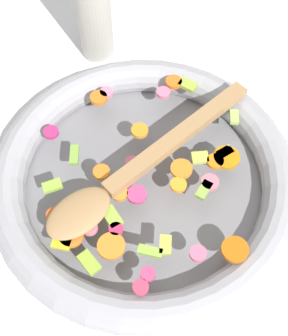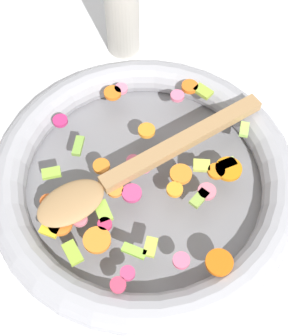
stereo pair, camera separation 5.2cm
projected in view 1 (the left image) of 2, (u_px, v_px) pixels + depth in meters
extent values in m
plane|color=silver|center=(144.00, 186.00, 0.67)|extent=(4.00, 4.00, 0.00)
cylinder|color=slate|center=(144.00, 184.00, 0.66)|extent=(0.37, 0.37, 0.01)
torus|color=#9E9EA5|center=(144.00, 177.00, 0.64)|extent=(0.42, 0.42, 0.05)
cylinder|color=orange|center=(181.00, 169.00, 0.62)|extent=(0.03, 0.03, 0.01)
cylinder|color=orange|center=(99.00, 98.00, 0.68)|extent=(0.04, 0.04, 0.01)
cylinder|color=orange|center=(140.00, 131.00, 0.65)|extent=(0.03, 0.03, 0.01)
cylinder|color=orange|center=(235.00, 250.00, 0.56)|extent=(0.05, 0.05, 0.01)
cylinder|color=orange|center=(174.00, 82.00, 0.70)|extent=(0.03, 0.03, 0.01)
cylinder|color=orange|center=(178.00, 185.00, 0.61)|extent=(0.02, 0.02, 0.01)
cylinder|color=orange|center=(71.00, 236.00, 0.57)|extent=(0.04, 0.04, 0.01)
cylinder|color=orange|center=(54.00, 215.00, 0.58)|extent=(0.03, 0.03, 0.01)
cylinder|color=orange|center=(215.00, 161.00, 0.63)|extent=(0.03, 0.03, 0.01)
cylinder|color=orange|center=(102.00, 172.00, 0.62)|extent=(0.03, 0.03, 0.01)
cylinder|color=orange|center=(120.00, 193.00, 0.60)|extent=(0.03, 0.03, 0.01)
cylinder|color=orange|center=(111.00, 246.00, 0.56)|extent=(0.04, 0.04, 0.01)
cylinder|color=orange|center=(226.00, 158.00, 0.63)|extent=(0.05, 0.05, 0.01)
cube|color=#99C744|center=(112.00, 217.00, 0.58)|extent=(0.03, 0.02, 0.01)
cube|color=#80AC44|center=(74.00, 155.00, 0.63)|extent=(0.03, 0.03, 0.01)
cube|color=#94D143|center=(150.00, 251.00, 0.56)|extent=(0.03, 0.03, 0.01)
cube|color=#B9DD5C|center=(225.00, 153.00, 0.63)|extent=(0.02, 0.02, 0.01)
cube|color=#95B737|center=(89.00, 263.00, 0.55)|extent=(0.03, 0.02, 0.01)
cube|color=#BBCF49|center=(165.00, 245.00, 0.56)|extent=(0.03, 0.03, 0.01)
cube|color=#94C340|center=(52.00, 186.00, 0.61)|extent=(0.02, 0.03, 0.01)
cube|color=#9EBC3C|center=(188.00, 85.00, 0.70)|extent=(0.03, 0.02, 0.01)
cube|color=#90AF48|center=(204.00, 190.00, 0.60)|extent=(0.02, 0.03, 0.01)
cube|color=#A6DB5E|center=(234.00, 117.00, 0.66)|extent=(0.03, 0.02, 0.01)
cube|color=#BDCA4E|center=(200.00, 158.00, 0.63)|extent=(0.03, 0.03, 0.01)
cube|color=#85C234|center=(65.00, 211.00, 0.59)|extent=(0.03, 0.03, 0.01)
cylinder|color=#D23F7A|center=(137.00, 195.00, 0.60)|extent=(0.03, 0.03, 0.01)
cylinder|color=pink|center=(163.00, 93.00, 0.69)|extent=(0.03, 0.03, 0.01)
cylinder|color=#CC4071|center=(148.00, 274.00, 0.54)|extent=(0.02, 0.02, 0.01)
cylinder|color=#CF3C5D|center=(141.00, 287.00, 0.54)|extent=(0.03, 0.03, 0.01)
cylinder|color=#DB7183|center=(210.00, 182.00, 0.61)|extent=(0.03, 0.03, 0.01)
cylinder|color=#E9648D|center=(148.00, 168.00, 0.62)|extent=(0.02, 0.02, 0.01)
cylinder|color=pink|center=(106.00, 93.00, 0.69)|extent=(0.03, 0.03, 0.01)
cylinder|color=#E96484|center=(132.00, 163.00, 0.62)|extent=(0.03, 0.03, 0.01)
cylinder|color=#DB2F5A|center=(116.00, 229.00, 0.57)|extent=(0.02, 0.02, 0.01)
cylinder|color=#C72C6C|center=(51.00, 132.00, 0.65)|extent=(0.03, 0.03, 0.01)
cylinder|color=#F0658A|center=(198.00, 253.00, 0.56)|extent=(0.03, 0.03, 0.01)
cylinder|color=pink|center=(90.00, 228.00, 0.57)|extent=(0.03, 0.03, 0.01)
cube|color=yellow|center=(62.00, 240.00, 0.57)|extent=(0.03, 0.03, 0.01)
cube|color=#A87F51|center=(179.00, 136.00, 0.63)|extent=(0.04, 0.25, 0.01)
ellipsoid|color=#A87F51|center=(79.00, 213.00, 0.57)|extent=(0.06, 0.09, 0.01)
cylinder|color=#B2ADA3|center=(93.00, 9.00, 0.73)|extent=(0.05, 0.05, 0.18)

